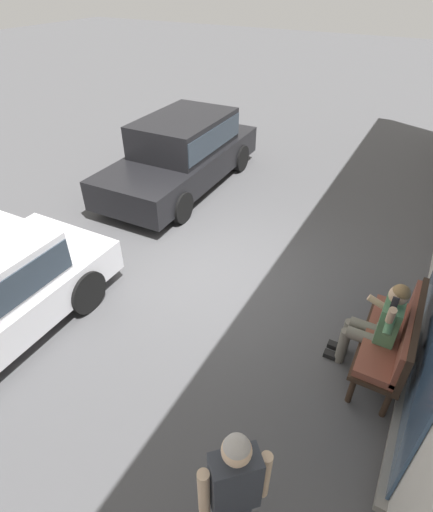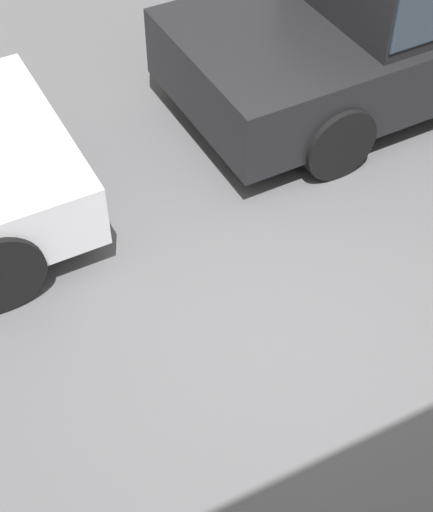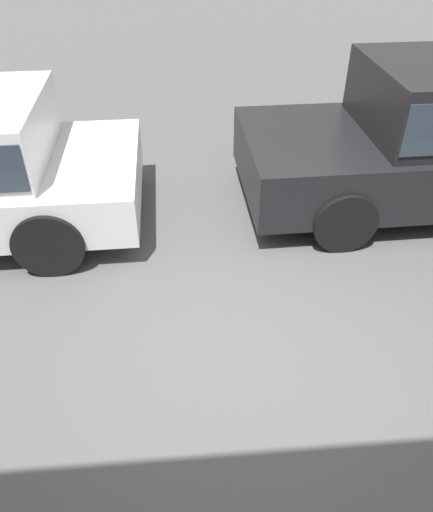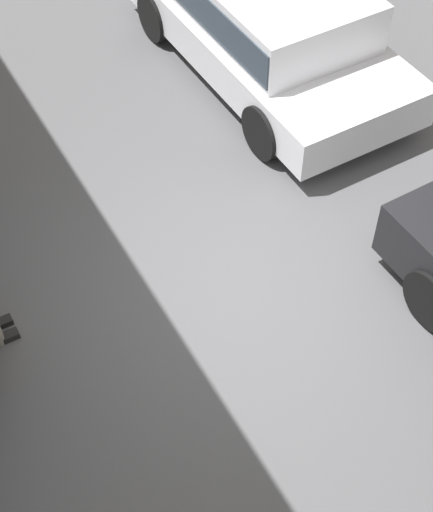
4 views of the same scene
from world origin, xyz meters
name	(u,v)px [view 3 (image 3 of 4)]	position (x,y,z in m)	size (l,w,h in m)	color
ground_plane	(239,356)	(0.00, 0.00, 0.00)	(60.00, 60.00, 0.00)	#4C4C4F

